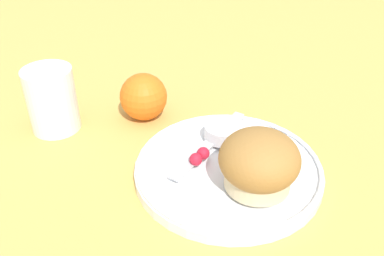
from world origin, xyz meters
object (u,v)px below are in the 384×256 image
(juice_glass, at_px, (52,100))
(orange_fruit, at_px, (144,97))
(butter_knife, at_px, (210,143))
(muffin, at_px, (259,163))

(juice_glass, bearing_deg, orange_fruit, -40.02)
(butter_knife, relative_size, juice_glass, 1.85)
(orange_fruit, xyz_separation_m, juice_glass, (-0.10, 0.09, 0.01))
(muffin, height_order, butter_knife, muffin)
(muffin, relative_size, butter_knife, 0.53)
(orange_fruit, relative_size, juice_glass, 0.76)
(muffin, bearing_deg, orange_fruit, 76.84)
(muffin, bearing_deg, juice_glass, 98.63)
(muffin, distance_m, butter_knife, 0.10)
(muffin, relative_size, orange_fruit, 1.30)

